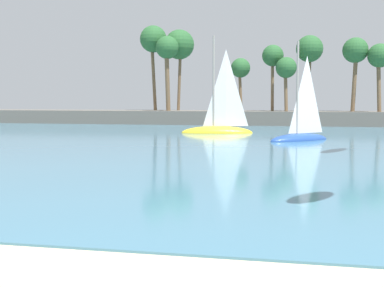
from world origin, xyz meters
TOP-DOWN VIEW (x-y plane):
  - sea at (0.00, 55.02)m, footprint 220.00×93.32m
  - palm_headland at (3.36, 61.63)m, footprint 82.57×6.50m
  - sailboat_near_shore at (3.25, 38.26)m, footprint 5.40×5.10m
  - sailboat_far_left at (-4.32, 45.27)m, footprint 7.07×3.14m

SIDE VIEW (x-z plane):
  - sea at x=0.00m, z-range 0.00..0.06m
  - sailboat_near_shore at x=3.25m, z-range -3.34..4.95m
  - sailboat_far_left at x=-4.32m, z-range -4.00..5.91m
  - palm_headland at x=3.36m, z-range -2.97..10.54m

